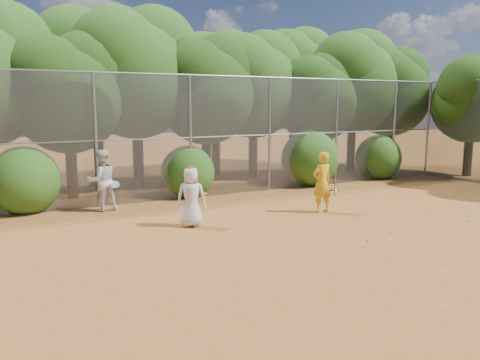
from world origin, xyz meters
TOP-DOWN VIEW (x-y plane):
  - ground at (0.00, 0.00)m, footprint 80.00×80.00m
  - fence_back at (-0.12, 6.00)m, footprint 20.05×0.09m
  - tree_2 at (-4.45, 7.83)m, footprint 3.99×3.47m
  - tree_3 at (-1.94, 8.84)m, footprint 4.89×4.26m
  - tree_4 at (0.55, 8.24)m, footprint 4.19×3.64m
  - tree_5 at (3.06, 9.04)m, footprint 4.51×3.92m
  - tree_6 at (5.55, 8.03)m, footprint 3.86×3.36m
  - tree_7 at (8.06, 8.64)m, footprint 4.77×4.14m
  - tree_8 at (10.05, 8.34)m, footprint 4.25×3.70m
  - tree_10 at (-2.93, 11.05)m, footprint 5.15×4.48m
  - tree_11 at (2.06, 10.64)m, footprint 4.64×4.03m
  - tree_12 at (6.56, 11.24)m, footprint 5.02×4.37m
  - tree_13 at (11.45, 5.03)m, footprint 3.86×3.36m
  - bush_0 at (-6.00, 6.30)m, footprint 2.00×2.00m
  - bush_1 at (-1.00, 6.30)m, footprint 1.80×1.80m
  - bush_2 at (4.00, 6.30)m, footprint 2.20×2.20m
  - bush_3 at (7.50, 6.30)m, footprint 1.90×1.90m
  - player_yellow at (1.52, 2.28)m, footprint 0.82×0.53m
  - player_teen at (-2.36, 2.55)m, footprint 0.89×0.79m
  - player_white at (-4.00, 5.40)m, footprint 0.96×0.83m
  - ball_0 at (3.81, 1.77)m, footprint 0.07×0.07m
  - ball_1 at (1.65, -0.27)m, footprint 0.07×0.07m
  - ball_2 at (4.37, -0.37)m, footprint 0.07×0.07m
  - ball_3 at (0.68, -0.56)m, footprint 0.07×0.07m
  - ball_4 at (2.49, 2.62)m, footprint 0.07×0.07m

SIDE VIEW (x-z plane):
  - ground at x=0.00m, z-range 0.00..0.00m
  - ball_0 at x=3.81m, z-range 0.00..0.07m
  - ball_1 at x=1.65m, z-range 0.00..0.07m
  - ball_2 at x=4.37m, z-range 0.00..0.07m
  - ball_3 at x=0.68m, z-range 0.00..0.07m
  - ball_4 at x=2.49m, z-range 0.00..0.07m
  - player_teen at x=-2.36m, z-range 0.00..1.55m
  - player_yellow at x=1.52m, z-range 0.00..1.75m
  - player_white at x=-4.00m, z-range 0.00..1.79m
  - bush_1 at x=-1.00m, z-range 0.00..1.80m
  - bush_3 at x=7.50m, z-range 0.00..1.90m
  - bush_0 at x=-6.00m, z-range 0.00..2.00m
  - bush_2 at x=4.00m, z-range 0.00..2.20m
  - fence_back at x=-0.12m, z-range 0.04..4.06m
  - tree_6 at x=5.55m, z-range 0.82..6.11m
  - tree_13 at x=11.45m, z-range 0.82..6.11m
  - tree_2 at x=-4.45m, z-range 0.85..6.32m
  - tree_4 at x=0.55m, z-range 0.89..6.62m
  - tree_8 at x=10.05m, z-range 0.91..6.73m
  - tree_5 at x=3.06m, z-range 0.96..7.13m
  - tree_11 at x=2.06m, z-range 0.99..7.34m
  - tree_7 at x=8.06m, z-range 1.02..7.54m
  - tree_3 at x=-1.94m, z-range 1.04..7.75m
  - tree_12 at x=6.56m, z-range 1.07..7.95m
  - tree_10 at x=-2.93m, z-range 1.10..8.16m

